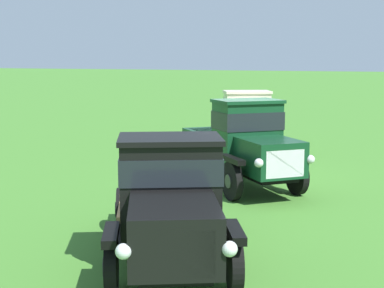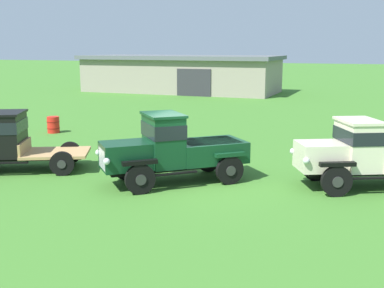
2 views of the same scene
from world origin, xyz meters
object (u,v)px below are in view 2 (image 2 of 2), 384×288
farm_shed (181,73)px  vintage_truck_second_in_line (173,148)px  vintage_truck_midrow_center (371,153)px  vintage_truck_foreground_near (1,141)px  oil_drum_beside_row (53,125)px

farm_shed → vintage_truck_second_in_line: size_ratio=4.24×
vintage_truck_second_in_line → vintage_truck_midrow_center: size_ratio=0.89×
vintage_truck_foreground_near → vintage_truck_second_in_line: 6.22m
vintage_truck_second_in_line → oil_drum_beside_row: 11.20m
vintage_truck_second_in_line → vintage_truck_midrow_center: (5.88, 1.78, -0.04)m
vintage_truck_midrow_center → vintage_truck_second_in_line: bearing=-163.2°
vintage_truck_midrow_center → farm_shed: bearing=122.9°
farm_shed → vintage_truck_foreground_near: 31.19m
farm_shed → vintage_truck_foreground_near: (6.04, -30.59, -0.69)m
vintage_truck_foreground_near → oil_drum_beside_row: (-3.17, 6.97, -0.66)m
vintage_truck_midrow_center → oil_drum_beside_row: bearing=164.0°
vintage_truck_midrow_center → oil_drum_beside_row: (-15.22, 4.37, -0.66)m
vintage_truck_foreground_near → oil_drum_beside_row: 7.68m
vintage_truck_foreground_near → vintage_truck_second_in_line: vintage_truck_second_in_line is taller
farm_shed → oil_drum_beside_row: size_ratio=22.76×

